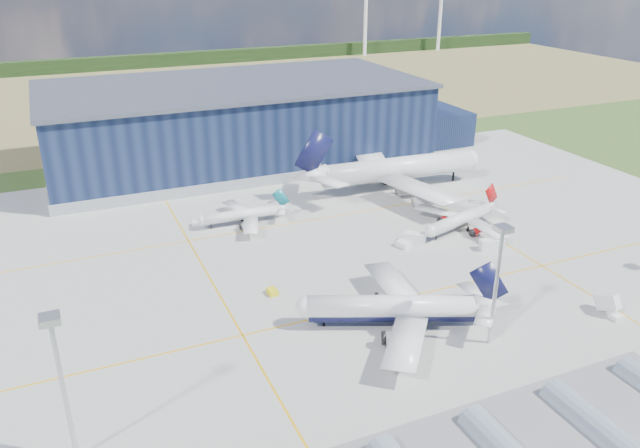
# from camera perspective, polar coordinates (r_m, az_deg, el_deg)

# --- Properties ---
(ground) EXTENTS (600.00, 600.00, 0.00)m
(ground) POSITION_cam_1_polar(r_m,az_deg,el_deg) (134.67, 3.97, -5.16)
(ground) COLOR #35541F
(ground) RESTS_ON ground
(apron) EXTENTS (220.00, 160.00, 0.08)m
(apron) POSITION_cam_1_polar(r_m,az_deg,el_deg) (142.56, 2.13, -3.40)
(apron) COLOR gray
(apron) RESTS_ON ground
(farmland) EXTENTS (600.00, 220.00, 0.01)m
(farmland) POSITION_cam_1_polar(r_m,az_deg,el_deg) (335.43, -13.85, 11.67)
(farmland) COLOR olive
(farmland) RESTS_ON ground
(treeline) EXTENTS (600.00, 8.00, 8.00)m
(treeline) POSITION_cam_1_polar(r_m,az_deg,el_deg) (412.72, -16.04, 14.11)
(treeline) COLOR black
(treeline) RESTS_ON ground
(hangar) EXTENTS (145.00, 62.00, 26.10)m
(hangar) POSITION_cam_1_polar(r_m,az_deg,el_deg) (214.25, -7.06, 8.98)
(hangar) COLOR #101B38
(hangar) RESTS_ON ground
(light_mast_west) EXTENTS (2.60, 2.60, 23.00)m
(light_mast_west) POSITION_cam_1_polar(r_m,az_deg,el_deg) (89.14, -22.76, -11.89)
(light_mast_west) COLOR #B9BCC1
(light_mast_west) RESTS_ON ground
(light_mast_center) EXTENTS (2.60, 2.60, 23.00)m
(light_mast_center) POSITION_cam_1_polar(r_m,az_deg,el_deg) (110.62, 16.00, -3.77)
(light_mast_center) COLOR #B9BCC1
(light_mast_center) RESTS_ON ground
(airliner_navy) EXTENTS (52.37, 51.91, 13.09)m
(airliner_navy) POSITION_cam_1_polar(r_m,az_deg,el_deg) (116.22, 6.61, -6.55)
(airliner_navy) COLOR silver
(airliner_navy) RESTS_ON ground
(airliner_red) EXTENTS (35.92, 35.50, 9.42)m
(airliner_red) POSITION_cam_1_polar(r_m,az_deg,el_deg) (160.28, 12.73, 0.98)
(airliner_red) COLOR silver
(airliner_red) RESTS_ON ground
(airliner_widebody) EXTENTS (63.78, 62.53, 19.81)m
(airliner_widebody) POSITION_cam_1_polar(r_m,az_deg,el_deg) (185.09, 7.27, 6.12)
(airliner_widebody) COLOR silver
(airliner_widebody) RESTS_ON ground
(airliner_regional) EXTENTS (25.94, 25.42, 8.19)m
(airliner_regional) POSITION_cam_1_polar(r_m,az_deg,el_deg) (161.52, -7.29, 1.32)
(airliner_regional) COLOR silver
(airliner_regional) RESTS_ON ground
(gse_tug_a) EXTENTS (2.25, 3.57, 1.46)m
(gse_tug_a) POSITION_cam_1_polar(r_m,az_deg,el_deg) (123.86, 9.17, -7.79)
(gse_tug_a) COLOR yellow
(gse_tug_a) RESTS_ON ground
(gse_tug_b) EXTENTS (1.90, 2.75, 1.16)m
(gse_tug_b) POSITION_cam_1_polar(r_m,az_deg,el_deg) (129.22, -4.38, -6.20)
(gse_tug_b) COLOR yellow
(gse_tug_b) RESTS_ON ground
(gse_van_a) EXTENTS (6.11, 3.87, 2.47)m
(gse_van_a) POSITION_cam_1_polar(r_m,az_deg,el_deg) (153.06, 15.44, -1.82)
(gse_van_a) COLOR white
(gse_van_a) RESTS_ON ground
(gse_cart_a) EXTENTS (3.14, 3.86, 1.45)m
(gse_cart_a) POSITION_cam_1_polar(r_m,az_deg,el_deg) (150.18, 7.63, -1.86)
(gse_cart_a) COLOR white
(gse_cart_a) RESTS_ON ground
(gse_van_b) EXTENTS (5.59, 5.25, 2.42)m
(gse_van_b) POSITION_cam_1_polar(r_m,az_deg,el_deg) (152.92, 8.66, -1.24)
(gse_van_b) COLOR white
(gse_van_b) RESTS_ON ground
(gse_tug_c) EXTENTS (3.34, 4.02, 1.51)m
(gse_tug_c) POSITION_cam_1_polar(r_m,az_deg,el_deg) (168.48, 12.90, 0.63)
(gse_tug_c) COLOR yellow
(gse_tug_c) RESTS_ON ground
(gse_cart_b) EXTENTS (3.11, 2.40, 1.21)m
(gse_cart_b) POSITION_cam_1_polar(r_m,az_deg,el_deg) (163.79, -11.12, 0.06)
(gse_cart_b) COLOR white
(gse_cart_b) RESTS_ON ground
(airstair) EXTENTS (2.30, 4.75, 2.93)m
(airstair) POSITION_cam_1_polar(r_m,az_deg,el_deg) (134.30, 24.75, -6.85)
(airstair) COLOR white
(airstair) RESTS_ON ground
(car_b) EXTENTS (3.74, 2.22, 1.17)m
(car_b) POSITION_cam_1_polar(r_m,az_deg,el_deg) (100.66, 16.13, -16.94)
(car_b) COLOR #99999E
(car_b) RESTS_ON ground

